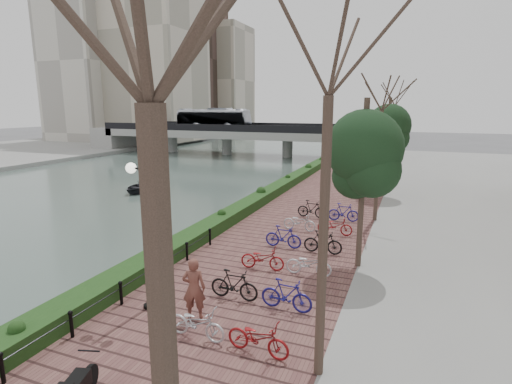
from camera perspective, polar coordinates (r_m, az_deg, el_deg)
The scene contains 12 objects.
ground at distance 13.35m, azimuth -32.23°, elevation -19.93°, with size 220.00×220.00×0.00m, color #59595B.
river_water at distance 40.43m, azimuth -16.52°, elevation 2.10°, with size 30.00×130.00×0.02m, color #495B51.
promenade at distance 25.32m, azimuth 7.82°, elevation -2.72°, with size 8.00×75.00×0.50m, color brown.
hedge at distance 28.46m, azimuth 2.41°, elevation 0.17°, with size 1.10×56.00×0.60m, color #173513.
chain_fence at distance 13.11m, azimuth -21.62°, elevation -15.20°, with size 0.10×14.10×0.70m.
lamppost at distance 12.30m, azimuth -15.85°, elevation -1.53°, with size 1.02×0.32×4.66m.
pedestrian at distance 12.20m, azimuth -8.86°, elevation -13.45°, with size 0.69×0.45×1.88m, color brown.
bicycle_parking at distance 16.40m, azimuth 5.41°, elevation -8.30°, with size 2.40×14.69×1.00m.
street_trees at distance 19.31m, azimuth 16.25°, elevation 2.70°, with size 3.20×37.12×6.80m.
bridge at distance 57.22m, azimuth -4.61°, elevation 8.74°, with size 36.00×10.77×6.50m.
boat at distance 33.13m, azimuth -15.81°, elevation 0.77°, with size 2.85×3.99×0.83m, color black.
far_buildings at distance 89.13m, azimuth -14.53°, elevation 17.81°, with size 35.00×38.00×38.00m.
Camera 1 is at (9.69, -6.32, 6.67)m, focal length 28.00 mm.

